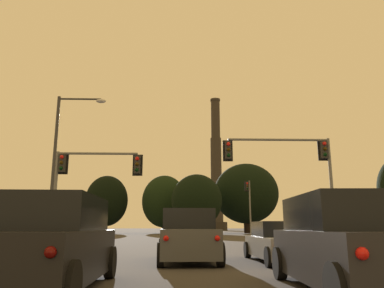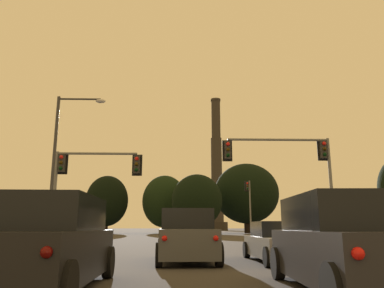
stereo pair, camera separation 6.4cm
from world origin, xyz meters
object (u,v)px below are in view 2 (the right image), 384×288
(sedan_right_lane_front, at_px, (279,243))
(traffic_light_overhead_left, at_px, (85,174))
(suv_right_lane_second, at_px, (345,245))
(smokestack, at_px, (217,177))
(traffic_light_overhead_right, at_px, (294,163))
(street_lamp, at_px, (61,153))
(traffic_light_far_right, at_px, (249,200))
(suv_left_lane_second, at_px, (47,244))
(suv_center_lane_front, at_px, (186,236))

(sedan_right_lane_front, height_order, traffic_light_overhead_left, traffic_light_overhead_left)
(sedan_right_lane_front, bearing_deg, traffic_light_overhead_left, 140.37)
(suv_right_lane_second, height_order, sedan_right_lane_front, suv_right_lane_second)
(traffic_light_overhead_left, bearing_deg, smokestack, 80.65)
(traffic_light_overhead_right, relative_size, street_lamp, 0.68)
(suv_right_lane_second, height_order, traffic_light_overhead_left, traffic_light_overhead_left)
(sedan_right_lane_front, relative_size, traffic_light_far_right, 0.70)
(traffic_light_overhead_right, bearing_deg, suv_left_lane_second, -124.73)
(suv_right_lane_second, bearing_deg, traffic_light_overhead_right, 78.82)
(traffic_light_overhead_left, xyz_separation_m, smokestack, (18.06, 109.73, 14.41))
(suv_left_lane_second, relative_size, traffic_light_overhead_right, 0.78)
(suv_right_lane_second, relative_size, suv_center_lane_front, 1.00)
(street_lamp, xyz_separation_m, smokestack, (20.04, 108.05, 12.89))
(suv_center_lane_front, bearing_deg, traffic_light_overhead_left, 125.67)
(suv_right_lane_second, relative_size, traffic_light_overhead_left, 0.91)
(traffic_light_overhead_right, bearing_deg, sedan_right_lane_front, -112.35)
(suv_right_lane_second, height_order, street_lamp, street_lamp)
(traffic_light_overhead_right, bearing_deg, traffic_light_far_right, 85.89)
(suv_right_lane_second, distance_m, sedan_right_lane_front, 6.55)
(suv_right_lane_second, height_order, traffic_light_overhead_right, traffic_light_overhead_right)
(suv_center_lane_front, relative_size, traffic_light_overhead_left, 0.91)
(suv_right_lane_second, bearing_deg, suv_center_lane_front, 116.64)
(street_lamp, height_order, smokestack, smokestack)
(traffic_light_overhead_right, distance_m, traffic_light_overhead_left, 12.02)
(suv_right_lane_second, relative_size, smokestack, 0.11)
(suv_center_lane_front, relative_size, traffic_light_overhead_right, 0.78)
(suv_center_lane_front, bearing_deg, suv_left_lane_second, -116.77)
(sedan_right_lane_front, xyz_separation_m, smokestack, (8.99, 117.18, 17.92))
(suv_right_lane_second, xyz_separation_m, traffic_light_far_right, (5.07, 38.16, 3.51))
(street_lamp, bearing_deg, traffic_light_overhead_left, -40.45)
(suv_center_lane_front, bearing_deg, smokestack, 81.68)
(street_lamp, bearing_deg, traffic_light_far_right, 55.03)
(traffic_light_far_right, height_order, street_lamp, street_lamp)
(traffic_light_overhead_left, bearing_deg, street_lamp, 139.55)
(suv_center_lane_front, xyz_separation_m, smokestack, (12.38, 117.02, 17.69))
(traffic_light_overhead_right, relative_size, smokestack, 0.13)
(sedan_right_lane_front, height_order, suv_center_lane_front, suv_center_lane_front)
(suv_left_lane_second, xyz_separation_m, traffic_light_overhead_right, (9.19, 13.25, 3.95))
(suv_left_lane_second, relative_size, traffic_light_overhead_left, 0.90)
(traffic_light_far_right, bearing_deg, sedan_right_lane_front, -98.42)
(suv_center_lane_front, distance_m, traffic_light_overhead_left, 9.81)
(traffic_light_overhead_right, height_order, traffic_light_overhead_left, traffic_light_overhead_right)
(suv_right_lane_second, xyz_separation_m, traffic_light_overhead_left, (-8.69, 13.98, 3.28))
(suv_right_lane_second, distance_m, traffic_light_overhead_right, 14.58)
(traffic_light_overhead_left, bearing_deg, traffic_light_far_right, 60.36)
(traffic_light_overhead_right, relative_size, traffic_light_far_right, 0.94)
(sedan_right_lane_front, distance_m, smokestack, 118.88)
(suv_left_lane_second, bearing_deg, traffic_light_far_right, 72.36)
(traffic_light_overhead_right, bearing_deg, traffic_light_overhead_left, 178.38)
(suv_left_lane_second, xyz_separation_m, sedan_right_lane_front, (6.26, 6.14, -0.23))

